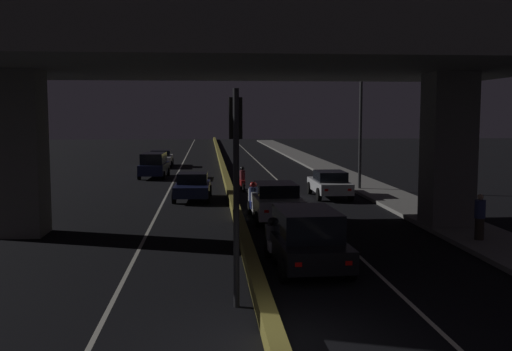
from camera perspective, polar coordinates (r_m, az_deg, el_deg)
The scene contains 18 objects.
ground_plane at distance 11.95m, azimuth 1.70°, elevation -16.18°, with size 200.00×200.00×0.00m, color black.
lane_line_left_inner at distance 46.29m, azimuth -7.48°, elevation 0.21°, with size 0.12×126.00×0.00m, color beige.
lane_line_right_inner at distance 46.48m, azimuth 1.28°, elevation 0.28°, with size 0.12×126.00×0.00m, color beige.
median_divider at distance 46.23m, azimuth -3.09°, elevation 0.51°, with size 0.38×126.00×0.44m, color olive.
sidewalk_right at distance 40.46m, azimuth 9.38°, elevation -0.50°, with size 2.69×126.00×0.17m, color gray.
elevated_overpass at distance 22.88m, azimuth -1.55°, elevation 11.82°, with size 23.96×13.13×8.93m.
traffic_light_left_of_median at distance 13.75m, azimuth -1.93°, elevation 1.56°, with size 0.30×0.49×5.07m.
street_lamp at distance 35.38m, azimuth 9.48°, elevation 5.65°, with size 2.07×0.32×7.47m.
car_black_lead at distance 17.59m, azimuth 4.85°, elevation -5.94°, with size 2.18×4.39×1.74m.
car_white_second at distance 25.50m, azimuth 1.85°, elevation -2.43°, with size 2.14×4.53×1.61m.
car_white_third at distance 32.71m, azimuth 7.03°, elevation -0.76°, with size 1.90×4.26×1.45m.
car_dark_blue_lead_oncoming at distance 31.73m, azimuth -6.06°, elevation -1.04°, with size 2.04×4.14×1.42m.
car_dark_blue_second_oncoming at distance 43.20m, azimuth -9.69°, elevation 1.02°, with size 2.04×4.34×1.78m.
car_white_third_oncoming at distance 52.55m, azimuth -9.05°, elevation 1.63°, with size 2.10×4.81×1.43m.
motorcycle_white_filtering_near at distance 18.52m, azimuth 1.48°, elevation -6.34°, with size 0.34×1.68×1.34m.
motorcycle_blue_filtering_mid at distance 26.52m, azimuth -0.32°, elevation -2.51°, with size 0.32×1.90×1.52m.
motorcycle_red_filtering_far at distance 35.34m, azimuth -1.29°, elevation -0.47°, with size 0.33×1.89×1.45m.
pedestrian_on_sidewalk at distance 22.08m, azimuth 20.54°, elevation -3.74°, with size 0.37×0.37×1.59m.
Camera 1 is at (-1.24, -11.02, 4.47)m, focal length 42.00 mm.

